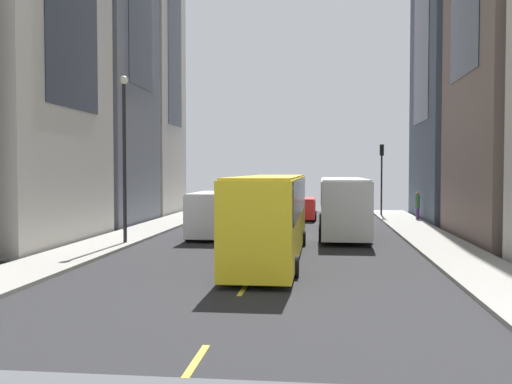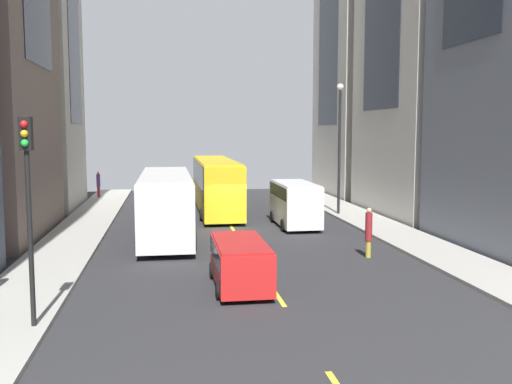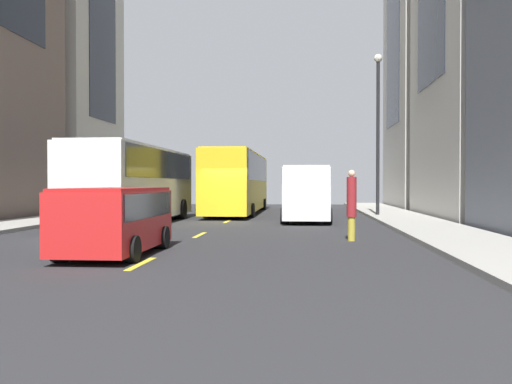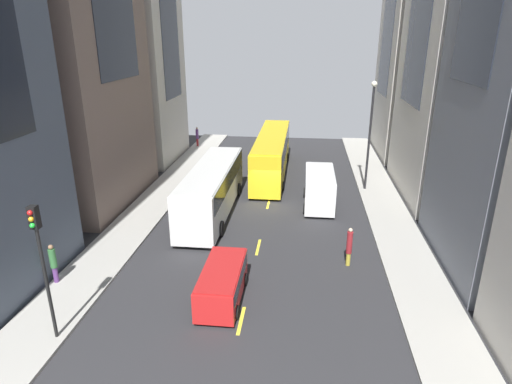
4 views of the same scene
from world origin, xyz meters
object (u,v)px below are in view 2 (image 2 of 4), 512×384
Objects in this scene: city_bus_white at (166,199)px; traffic_light_near_corner at (28,182)px; streetcar_yellow at (215,181)px; delivery_van_white at (295,201)px; car_red_0 at (240,260)px; pedestrian_crossing_mid at (98,183)px; pedestrian_crossing_near at (369,231)px.

traffic_light_near_corner is at bearing -104.59° from city_bus_white.
streetcar_yellow is 2.64× the size of delivery_van_white.
delivery_van_white is at bearing -60.90° from streetcar_yellow.
traffic_light_near_corner reaches higher than city_bus_white.
delivery_van_white is 13.48m from car_red_0.
streetcar_yellow is 19.89m from car_red_0.
car_red_0 is at bearing 29.83° from traffic_light_near_corner.
pedestrian_crossing_near is at bearing -148.02° from pedestrian_crossing_mid.
pedestrian_crossing_mid is 0.36× the size of traffic_light_near_corner.
pedestrian_crossing_mid is 32.35m from traffic_light_near_corner.
pedestrian_crossing_near is (1.39, -8.62, -0.33)m from delivery_van_white.
streetcar_yellow is at bearing 70.27° from city_bus_white.
streetcar_yellow reaches higher than delivery_van_white.
city_bus_white is at bearing -161.39° from pedestrian_crossing_mid.
delivery_van_white is at bearing -139.21° from pedestrian_crossing_mid.
pedestrian_crossing_mid reaches higher than car_red_0.
delivery_van_white is 8.74m from pedestrian_crossing_near.
pedestrian_crossing_mid is at bearing 129.11° from delivery_van_white.
pedestrian_crossing_mid reaches higher than pedestrian_crossing_near.
pedestrian_crossing_mid is (-13.00, 15.99, -0.23)m from delivery_van_white.
delivery_van_white reaches higher than pedestrian_crossing_near.
pedestrian_crossing_mid is at bearing 106.93° from city_bus_white.
traffic_light_near_corner is (-6.27, -3.60, 3.19)m from car_red_0.
pedestrian_crossing_near is (14.38, -24.61, -0.09)m from pedestrian_crossing_mid.
delivery_van_white reaches higher than car_red_0.
traffic_light_near_corner is (-12.47, -7.55, 3.00)m from pedestrian_crossing_near.
streetcar_yellow is 6.69× the size of pedestrian_crossing_mid.
car_red_0 is at bearing -162.33° from pedestrian_crossing_mid.
pedestrian_crossing_mid is at bearing -24.84° from pedestrian_crossing_near.
pedestrian_crossing_near is at bearing -80.86° from delivery_van_white.
delivery_van_white is at bearing 16.62° from city_bus_white.
delivery_van_white is 20.61m from pedestrian_crossing_mid.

